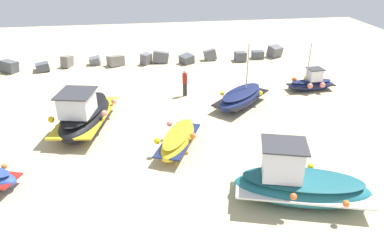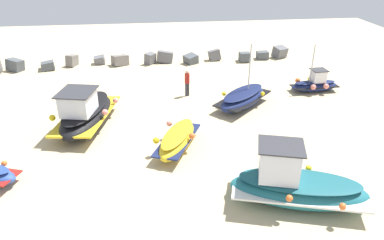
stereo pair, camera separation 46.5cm
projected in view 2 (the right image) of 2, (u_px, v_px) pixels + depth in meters
name	position (u px, v px, depth m)	size (l,w,h in m)	color
ground_plane	(146.00, 127.00, 20.02)	(55.90, 55.90, 0.00)	#C6B289
fishing_boat_1	(86.00, 113.00, 19.68)	(3.40, 5.72, 2.48)	black
fishing_boat_2	(177.00, 140.00, 17.77)	(2.74, 3.99, 1.04)	gold
fishing_boat_3	(295.00, 185.00, 14.04)	(5.64, 3.41, 2.51)	#1E6670
fishing_boat_4	(243.00, 98.00, 22.29)	(4.21, 4.19, 3.85)	navy
fishing_boat_5	(315.00, 84.00, 24.58)	(3.32, 1.80, 3.29)	navy
person_walking	(187.00, 81.00, 23.62)	(0.32, 0.32, 1.77)	#2D2D38
breakwater_rocks	(139.00, 60.00, 29.92)	(24.70, 2.40, 1.16)	slate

